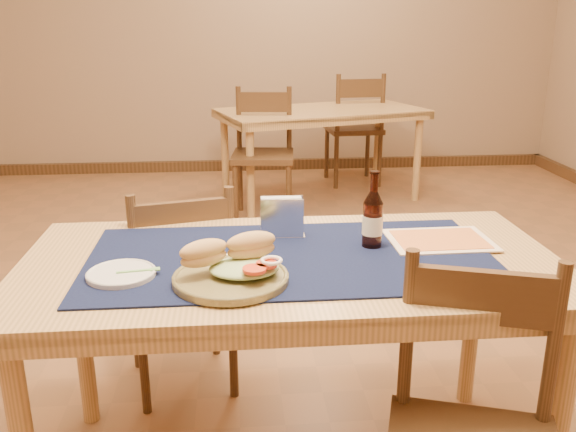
{
  "coord_description": "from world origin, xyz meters",
  "views": [
    {
      "loc": [
        -0.16,
        -2.48,
        1.43
      ],
      "look_at": [
        0.0,
        -0.7,
        0.85
      ],
      "focal_mm": 38.0,
      "sensor_mm": 36.0,
      "label": 1
    }
  ],
  "objects": [
    {
      "name": "room",
      "position": [
        0.0,
        0.0,
        1.4
      ],
      "size": [
        6.04,
        7.04,
        2.84
      ],
      "color": "brown",
      "rests_on": "ground"
    },
    {
      "name": "main_table",
      "position": [
        0.0,
        -0.8,
        0.67
      ],
      "size": [
        1.6,
        0.8,
        0.75
      ],
      "color": "tan",
      "rests_on": "ground"
    },
    {
      "name": "placemat",
      "position": [
        0.0,
        -0.8,
        0.75
      ],
      "size": [
        1.2,
        0.6,
        0.01
      ],
      "primitive_type": "cube",
      "color": "#0E1734",
      "rests_on": "main_table"
    },
    {
      "name": "baseboard",
      "position": [
        0.0,
        0.0,
        0.05
      ],
      "size": [
        6.0,
        7.0,
        0.1
      ],
      "color": "#4B301B",
      "rests_on": "ground"
    },
    {
      "name": "back_table",
      "position": [
        0.54,
        2.36,
        0.67
      ],
      "size": [
        1.76,
        1.24,
        0.75
      ],
      "color": "tan",
      "rests_on": "ground"
    },
    {
      "name": "chair_main_far",
      "position": [
        -0.38,
        -0.29,
        0.45
      ],
      "size": [
        0.48,
        0.48,
        0.86
      ],
      "color": "#4B301B",
      "rests_on": "ground"
    },
    {
      "name": "chair_back_near",
      "position": [
        0.05,
        1.95,
        0.5
      ],
      "size": [
        0.49,
        0.49,
        0.96
      ],
      "color": "#4B301B",
      "rests_on": "ground"
    },
    {
      "name": "chair_back_far",
      "position": [
        0.92,
        2.86,
        0.52
      ],
      "size": [
        0.49,
        0.49,
        1.0
      ],
      "color": "#4B301B",
      "rests_on": "ground"
    },
    {
      "name": "sandwich_plate",
      "position": [
        -0.17,
        -0.96,
        0.79
      ],
      "size": [
        0.31,
        0.31,
        0.12
      ],
      "color": "brown",
      "rests_on": "placemat"
    },
    {
      "name": "side_plate",
      "position": [
        -0.48,
        -0.9,
        0.76
      ],
      "size": [
        0.19,
        0.19,
        0.02
      ],
      "color": "silver",
      "rests_on": "placemat"
    },
    {
      "name": "fork",
      "position": [
        -0.42,
        -0.9,
        0.77
      ],
      "size": [
        0.12,
        0.03,
        0.0
      ],
      "color": "#7BC16A",
      "rests_on": "side_plate"
    },
    {
      "name": "beer_bottle",
      "position": [
        0.26,
        -0.73,
        0.84
      ],
      "size": [
        0.06,
        0.06,
        0.24
      ],
      "color": "#3F150B",
      "rests_on": "placemat"
    },
    {
      "name": "napkin_holder",
      "position": [
        -0.01,
        -0.62,
        0.82
      ],
      "size": [
        0.15,
        0.06,
        0.13
      ],
      "color": "silver",
      "rests_on": "placemat"
    },
    {
      "name": "menu_card",
      "position": [
        0.48,
        -0.71,
        0.76
      ],
      "size": [
        0.33,
        0.24,
        0.01
      ],
      "color": "#FDE0BF",
      "rests_on": "placemat"
    }
  ]
}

